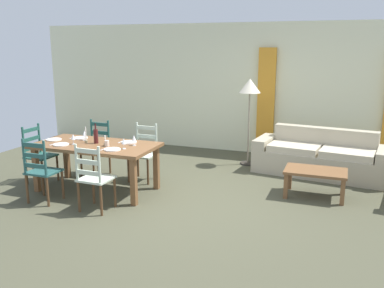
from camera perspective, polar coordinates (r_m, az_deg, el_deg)
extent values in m
cube|color=#464633|center=(6.17, -0.49, -8.00)|extent=(9.60, 9.60, 0.02)
cube|color=beige|center=(8.95, 7.05, 7.54)|extent=(9.60, 0.16, 2.70)
cube|color=orange|center=(8.74, 10.08, 5.65)|extent=(0.35, 0.08, 2.20)
cube|color=brown|center=(6.62, -13.05, -0.20)|extent=(1.90, 0.96, 0.05)
cube|color=brown|center=(6.92, -20.53, -3.34)|extent=(0.08, 0.08, 0.70)
cube|color=brown|center=(5.98, -7.99, -5.16)|extent=(0.08, 0.08, 0.70)
cube|color=brown|center=(7.49, -16.78, -1.83)|extent=(0.08, 0.08, 0.70)
cube|color=brown|center=(6.63, -4.90, -3.23)|extent=(0.08, 0.08, 0.70)
cube|color=#26534F|center=(6.43, -19.60, -3.59)|extent=(0.42, 0.40, 0.03)
cylinder|color=brown|center=(6.73, -19.73, -4.90)|extent=(0.04, 0.04, 0.43)
cylinder|color=brown|center=(6.52, -17.27, -5.32)|extent=(0.04, 0.04, 0.43)
cylinder|color=brown|center=(6.49, -21.63, -5.73)|extent=(0.04, 0.04, 0.43)
cylinder|color=brown|center=(6.27, -19.14, -6.20)|extent=(0.04, 0.04, 0.43)
cylinder|color=#26534F|center=(6.36, -22.01, -1.53)|extent=(0.04, 0.04, 0.50)
cylinder|color=#26534F|center=(6.13, -19.49, -1.85)|extent=(0.04, 0.04, 0.50)
cube|color=#26534F|center=(6.27, -20.67, -2.83)|extent=(0.38, 0.03, 0.06)
cube|color=#26534F|center=(6.23, -20.79, -1.51)|extent=(0.38, 0.03, 0.06)
cube|color=#26534F|center=(6.20, -20.90, -0.16)|extent=(0.38, 0.03, 0.06)
cube|color=silver|center=(5.89, -12.97, -4.66)|extent=(0.43, 0.41, 0.03)
cylinder|color=brown|center=(6.20, -13.33, -6.03)|extent=(0.04, 0.04, 0.43)
cylinder|color=brown|center=(6.00, -10.50, -6.52)|extent=(0.04, 0.04, 0.43)
cylinder|color=brown|center=(5.94, -15.23, -6.99)|extent=(0.04, 0.04, 0.43)
cylinder|color=brown|center=(5.74, -12.33, -7.55)|extent=(0.04, 0.04, 0.43)
cylinder|color=silver|center=(5.79, -15.52, -2.41)|extent=(0.04, 0.04, 0.50)
cylinder|color=silver|center=(5.59, -12.57, -2.82)|extent=(0.04, 0.04, 0.50)
cube|color=silver|center=(5.72, -14.00, -3.86)|extent=(0.38, 0.04, 0.06)
cube|color=silver|center=(5.68, -14.08, -2.42)|extent=(0.38, 0.04, 0.06)
cube|color=silver|center=(5.64, -14.17, -0.95)|extent=(0.38, 0.04, 0.06)
cube|color=#22554E|center=(7.49, -13.12, -0.84)|extent=(0.44, 0.42, 0.03)
cylinder|color=brown|center=(7.31, -12.68, -3.02)|extent=(0.04, 0.04, 0.43)
cylinder|color=brown|center=(7.52, -14.90, -2.69)|extent=(0.04, 0.04, 0.43)
cylinder|color=brown|center=(7.58, -11.18, -2.37)|extent=(0.04, 0.04, 0.43)
cylinder|color=brown|center=(7.78, -13.37, -2.07)|extent=(0.04, 0.04, 0.43)
cylinder|color=#22554E|center=(7.46, -11.35, 1.27)|extent=(0.04, 0.04, 0.50)
cylinder|color=#22554E|center=(7.67, -13.56, 1.48)|extent=(0.04, 0.04, 0.50)
cube|color=#22554E|center=(7.59, -12.42, 0.42)|extent=(0.38, 0.04, 0.06)
cube|color=#22554E|center=(7.56, -12.48, 1.53)|extent=(0.38, 0.04, 0.06)
cube|color=#22554E|center=(7.53, -12.53, 2.64)|extent=(0.38, 0.04, 0.06)
cube|color=silver|center=(7.03, -6.80, -1.49)|extent=(0.42, 0.40, 0.03)
cylinder|color=brown|center=(6.87, -6.06, -3.82)|extent=(0.04, 0.04, 0.43)
cylinder|color=brown|center=(7.03, -8.69, -3.49)|extent=(0.04, 0.04, 0.43)
cylinder|color=brown|center=(7.16, -4.84, -3.08)|extent=(0.04, 0.04, 0.43)
cylinder|color=brown|center=(7.32, -7.39, -2.78)|extent=(0.04, 0.04, 0.43)
cylinder|color=silver|center=(7.04, -4.92, 0.77)|extent=(0.04, 0.04, 0.50)
cylinder|color=silver|center=(7.20, -7.51, 0.99)|extent=(0.04, 0.04, 0.50)
cube|color=silver|center=(7.15, -6.20, -0.14)|extent=(0.38, 0.03, 0.06)
cube|color=silver|center=(7.11, -6.23, 1.04)|extent=(0.38, 0.03, 0.06)
cube|color=silver|center=(7.08, -6.26, 2.22)|extent=(0.38, 0.03, 0.06)
cube|color=#23564B|center=(7.34, -19.96, -1.59)|extent=(0.42, 0.43, 0.03)
cylinder|color=brown|center=(7.41, -17.91, -3.12)|extent=(0.04, 0.04, 0.43)
cylinder|color=brown|center=(7.16, -19.76, -3.85)|extent=(0.04, 0.04, 0.43)
cylinder|color=brown|center=(7.63, -19.87, -2.81)|extent=(0.04, 0.04, 0.43)
cylinder|color=brown|center=(7.38, -21.73, -3.50)|extent=(0.04, 0.04, 0.43)
cylinder|color=#23564B|center=(7.52, -20.16, 0.80)|extent=(0.04, 0.04, 0.50)
cylinder|color=#23564B|center=(7.26, -22.06, 0.23)|extent=(0.04, 0.04, 0.50)
cube|color=#23564B|center=(7.42, -21.01, -0.46)|extent=(0.04, 0.38, 0.06)
cube|color=#23564B|center=(7.39, -21.11, 0.67)|extent=(0.04, 0.38, 0.06)
cube|color=#23564B|center=(7.36, -21.20, 1.81)|extent=(0.04, 0.38, 0.06)
cylinder|color=white|center=(6.67, -17.48, -0.07)|extent=(0.24, 0.24, 0.02)
cube|color=silver|center=(6.76, -18.48, -0.02)|extent=(0.02, 0.17, 0.01)
cylinder|color=white|center=(6.17, -10.82, -0.74)|extent=(0.24, 0.24, 0.02)
cube|color=silver|center=(6.25, -12.00, -0.68)|extent=(0.02, 0.17, 0.01)
cylinder|color=white|center=(7.06, -15.02, 0.80)|extent=(0.24, 0.24, 0.02)
cube|color=silver|center=(7.15, -16.01, 0.84)|extent=(0.02, 0.17, 0.01)
cylinder|color=white|center=(6.59, -8.60, 0.24)|extent=(0.24, 0.24, 0.02)
cube|color=silver|center=(6.66, -9.73, 0.29)|extent=(0.02, 0.17, 0.01)
cylinder|color=white|center=(7.06, -18.38, 0.58)|extent=(0.24, 0.24, 0.02)
cube|color=silver|center=(7.15, -19.32, 0.62)|extent=(0.02, 0.17, 0.01)
cylinder|color=#471919|center=(6.63, -13.01, 1.03)|extent=(0.07, 0.07, 0.22)
cylinder|color=#471919|center=(6.60, -13.08, 2.30)|extent=(0.02, 0.02, 0.08)
cylinder|color=black|center=(6.59, -13.10, 2.71)|extent=(0.03, 0.03, 0.02)
cylinder|color=white|center=(6.67, -15.89, -0.01)|extent=(0.06, 0.06, 0.01)
cylinder|color=white|center=(6.66, -15.91, 0.30)|extent=(0.01, 0.01, 0.07)
cone|color=white|center=(6.65, -15.95, 0.95)|extent=(0.06, 0.06, 0.08)
cylinder|color=white|center=(6.21, -9.28, -0.64)|extent=(0.06, 0.06, 0.01)
cylinder|color=white|center=(6.20, -9.29, -0.30)|extent=(0.01, 0.01, 0.07)
cone|color=white|center=(6.18, -9.32, 0.40)|extent=(0.06, 0.06, 0.08)
cylinder|color=white|center=(6.90, -14.46, 0.50)|extent=(0.06, 0.06, 0.01)
cylinder|color=white|center=(6.89, -14.48, 0.81)|extent=(0.01, 0.01, 0.07)
cone|color=white|center=(6.87, -14.52, 1.44)|extent=(0.06, 0.06, 0.08)
cylinder|color=white|center=(6.40, -7.91, -0.17)|extent=(0.06, 0.06, 0.01)
cylinder|color=white|center=(6.40, -7.93, 0.16)|extent=(0.01, 0.01, 0.07)
cone|color=white|center=(6.38, -7.95, 0.84)|extent=(0.06, 0.06, 0.08)
cylinder|color=beige|center=(6.41, -11.57, 0.08)|extent=(0.07, 0.07, 0.09)
cylinder|color=#998C66|center=(6.72, -14.26, 0.33)|extent=(0.05, 0.05, 0.04)
cylinder|color=white|center=(6.69, -14.33, 1.40)|extent=(0.02, 0.02, 0.22)
cylinder|color=#998C66|center=(6.47, -11.78, -0.04)|extent=(0.05, 0.05, 0.04)
cylinder|color=white|center=(6.45, -11.81, 0.66)|extent=(0.02, 0.02, 0.12)
cube|color=#B1A68C|center=(7.68, 17.10, -2.65)|extent=(1.89, 1.03, 0.40)
cube|color=#B1A68C|center=(7.91, 17.62, -0.72)|extent=(1.81, 0.44, 0.80)
cube|color=#B1A68C|center=(7.55, 24.76, -2.86)|extent=(0.34, 0.82, 0.58)
cube|color=#B1A68C|center=(7.89, 9.87, -1.15)|extent=(0.34, 0.82, 0.58)
cube|color=beige|center=(7.50, 20.53, -1.22)|extent=(0.94, 0.75, 0.12)
cube|color=beige|center=(7.65, 13.86, -0.48)|extent=(0.94, 0.75, 0.12)
cube|color=brown|center=(6.52, 16.57, -3.58)|extent=(0.90, 0.56, 0.04)
cube|color=brown|center=(6.39, 12.71, -5.65)|extent=(0.06, 0.06, 0.38)
cube|color=brown|center=(6.35, 19.91, -6.26)|extent=(0.06, 0.06, 0.38)
cube|color=brown|center=(6.83, 13.24, -4.46)|extent=(0.06, 0.06, 0.38)
cube|color=brown|center=(6.79, 19.97, -5.02)|extent=(0.06, 0.06, 0.38)
cylinder|color=#332D28|center=(8.13, 7.60, -2.64)|extent=(0.28, 0.28, 0.03)
cylinder|color=gray|center=(7.97, 7.75, 2.14)|extent=(0.03, 0.03, 1.35)
cone|color=beige|center=(7.86, 7.93, 7.91)|extent=(0.40, 0.40, 0.26)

